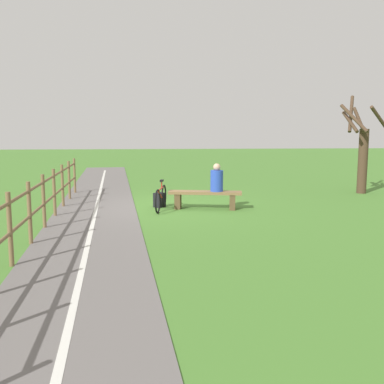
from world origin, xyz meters
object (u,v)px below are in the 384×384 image
Objects in this scene: backpack at (159,200)px; bench at (205,196)px; person_seated at (217,179)px; bicycle at (161,198)px; tree_by_path at (362,150)px.

bench is at bearing 162.16° from backpack.
person_seated reaches higher than backpack.
tree_by_path is (-7.05, -2.71, 1.17)m from bicycle.
tree_by_path is (-5.80, -2.63, 1.16)m from bench.
backpack is (0.04, -0.50, -0.14)m from bicycle.
bicycle is (1.56, 0.02, -0.49)m from person_seated.
tree_by_path is at bearing -162.64° from backpack.
bicycle is at bearing 94.37° from backpack.
person_seated is 1.88× the size of backpack.
bicycle is at bearing 21.03° from tree_by_path.
bicycle is 3.88× the size of backpack.
bench reaches higher than backpack.
backpack is at bearing -5.98° from person_seated.
tree_by_path reaches higher than backpack.
person_seated is 1.64m from bicycle.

